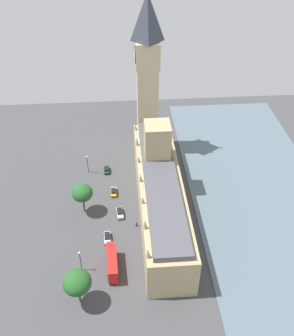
% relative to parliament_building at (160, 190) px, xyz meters
% --- Properties ---
extents(ground_plane, '(142.30, 142.30, 0.00)m').
position_rel_parliament_building_xyz_m(ground_plane, '(1.99, 1.33, -7.37)').
color(ground_plane, '#424244').
extents(river_thames, '(43.40, 128.07, 0.25)m').
position_rel_parliament_building_xyz_m(river_thames, '(-32.46, 1.33, -7.25)').
color(river_thames, slate).
rests_on(river_thames, ground).
extents(parliament_building, '(12.64, 60.91, 24.12)m').
position_rel_parliament_building_xyz_m(parliament_building, '(0.00, 0.00, 0.00)').
color(parliament_building, tan).
rests_on(parliament_building, ground).
extents(clock_tower, '(8.00, 8.00, 55.61)m').
position_rel_parliament_building_xyz_m(clock_tower, '(1.18, -33.51, 21.40)').
color(clock_tower, '#CCBA8E').
rests_on(clock_tower, ground).
extents(car_dark_green_under_trees, '(1.91, 4.05, 1.74)m').
position_rel_parliament_building_xyz_m(car_dark_green_under_trees, '(16.27, -19.17, -6.49)').
color(car_dark_green_under_trees, '#19472D').
rests_on(car_dark_green_under_trees, ground).
extents(car_yellow_cab_far_end, '(1.88, 4.24, 1.74)m').
position_rel_parliament_building_xyz_m(car_yellow_cab_far_end, '(14.01, -7.54, -6.49)').
color(car_yellow_cab_far_end, gold).
rests_on(car_yellow_cab_far_end, ground).
extents(car_silver_near_tower, '(2.28, 4.86, 1.74)m').
position_rel_parliament_building_xyz_m(car_silver_near_tower, '(12.20, 2.11, -6.48)').
color(car_silver_near_tower, '#B7B7BC').
rests_on(car_silver_near_tower, ground).
extents(car_white_leading, '(2.04, 4.61, 1.74)m').
position_rel_parliament_building_xyz_m(car_white_leading, '(15.91, 11.78, -6.49)').
color(car_white_leading, silver).
rests_on(car_white_leading, ground).
extents(double_decker_bus_opposite_hall, '(3.03, 10.60, 4.75)m').
position_rel_parliament_building_xyz_m(double_decker_bus_opposite_hall, '(14.48, 21.97, -4.74)').
color(double_decker_bus_opposite_hall, red).
rests_on(double_decker_bus_opposite_hall, ground).
extents(pedestrian_corner, '(0.58, 0.47, 1.66)m').
position_rel_parliament_building_xyz_m(pedestrian_corner, '(7.47, 7.11, -6.63)').
color(pedestrian_corner, navy).
rests_on(pedestrian_corner, ground).
extents(plane_tree_trailing, '(6.16, 6.16, 10.13)m').
position_rel_parliament_building_xyz_m(plane_tree_trailing, '(22.90, -0.24, 0.09)').
color(plane_tree_trailing, brown).
rests_on(plane_tree_trailing, ground).
extents(plane_tree_kerbside, '(6.78, 6.78, 10.49)m').
position_rel_parliament_building_xyz_m(plane_tree_kerbside, '(22.36, 31.13, 0.21)').
color(plane_tree_kerbside, brown).
rests_on(plane_tree_kerbside, ground).
extents(street_lamp_midblock, '(0.56, 0.56, 6.89)m').
position_rel_parliament_building_xyz_m(street_lamp_midblock, '(22.56, 21.58, -2.62)').
color(street_lamp_midblock, black).
rests_on(street_lamp_midblock, ground).
extents(street_lamp_by_river_gate, '(0.56, 0.56, 6.88)m').
position_rel_parliament_building_xyz_m(street_lamp_by_river_gate, '(22.55, -19.38, -2.63)').
color(street_lamp_by_river_gate, black).
rests_on(street_lamp_by_river_gate, ground).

